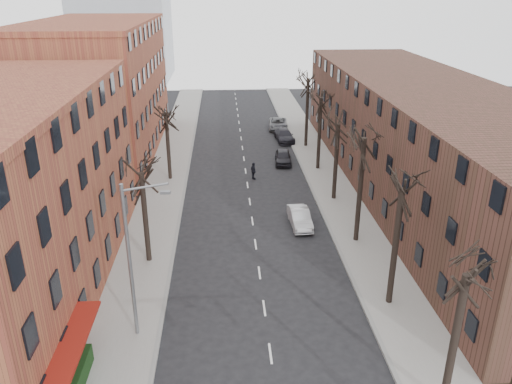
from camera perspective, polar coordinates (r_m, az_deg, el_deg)
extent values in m
cube|color=gray|center=(51.41, -10.10, 1.88)|extent=(4.00, 90.00, 0.15)
cube|color=gray|center=(52.07, 7.69, 2.31)|extent=(4.00, 90.00, 0.15)
cube|color=brown|center=(59.53, -17.51, 10.97)|extent=(12.00, 28.00, 14.00)
cube|color=#4A2A22|center=(48.29, 18.53, 5.86)|extent=(12.00, 50.00, 10.00)
cylinder|color=slate|center=(26.98, -14.21, -8.03)|extent=(0.20, 0.20, 9.00)
cylinder|color=slate|center=(24.92, -12.66, 0.53)|extent=(2.39, 0.12, 0.46)
cube|color=slate|center=(24.89, -10.33, -0.04)|extent=(0.50, 0.22, 0.14)
imported|color=#BBBEC2|center=(40.13, 5.03, -2.95)|extent=(1.65, 4.29, 1.39)
imported|color=black|center=(54.22, 3.12, 4.04)|extent=(2.04, 4.39, 1.46)
imported|color=black|center=(62.23, 3.25, 6.47)|extent=(2.36, 5.07, 1.43)
imported|color=#595C61|center=(67.58, 2.52, 7.78)|extent=(2.83, 5.34, 1.43)
imported|color=black|center=(49.52, -0.30, 2.42)|extent=(0.77, 1.10, 1.74)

